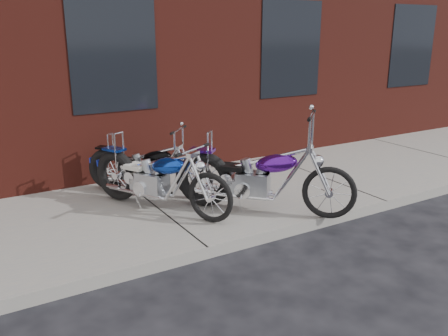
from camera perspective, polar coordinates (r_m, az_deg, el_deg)
ground at (r=5.62m, az=-1.94°, el=-10.89°), size 120.00×120.00×0.00m
sidewalk at (r=6.83m, az=-8.06°, el=-5.27°), size 22.00×3.00×0.15m
chopper_purple at (r=6.46m, az=4.31°, el=-1.48°), size 1.79×1.88×1.39m
chopper_blue at (r=6.59m, az=-8.06°, el=-1.50°), size 1.19×2.11×1.01m
chopper_third at (r=7.28m, az=-9.31°, el=-0.25°), size 1.46×1.57×1.04m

